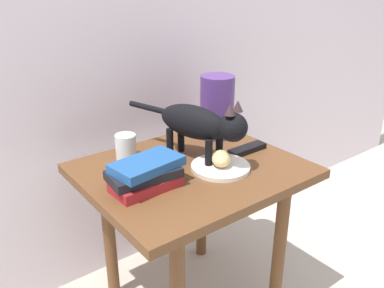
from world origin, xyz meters
TOP-DOWN VIEW (x-y plane):
  - side_table at (0.00, 0.00)m, footprint 0.68×0.57m
  - plate at (0.06, -0.07)m, footprint 0.19×0.19m
  - bread_roll at (0.06, -0.07)m, footprint 0.10×0.10m
  - cat at (0.05, 0.02)m, footprint 0.17×0.47m
  - book_stack at (-0.19, -0.03)m, footprint 0.23×0.14m
  - green_vase at (0.24, 0.16)m, footprint 0.13×0.13m
  - candle_jar at (-0.14, 0.19)m, footprint 0.07×0.07m
  - tv_remote at (0.23, -0.02)m, footprint 0.15×0.05m

SIDE VIEW (x-z plane):
  - side_table at x=0.00m, z-range 0.20..0.77m
  - plate at x=0.06m, z-range 0.57..0.59m
  - tv_remote at x=0.23m, z-range 0.57..0.59m
  - candle_jar at x=-0.14m, z-range 0.57..0.65m
  - bread_roll at x=0.06m, z-range 0.59..0.64m
  - book_stack at x=-0.19m, z-range 0.57..0.66m
  - green_vase at x=0.24m, z-range 0.57..0.81m
  - cat at x=0.05m, z-range 0.59..0.82m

